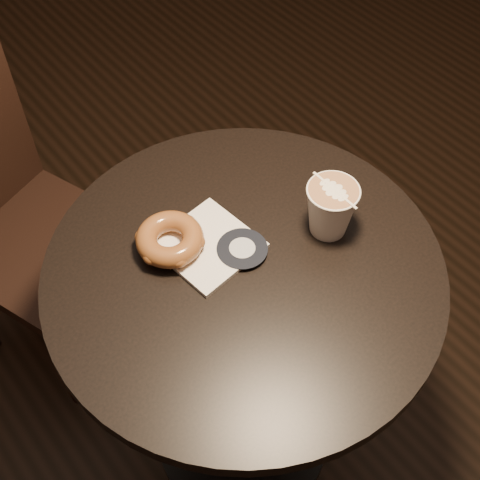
{
  "coord_description": "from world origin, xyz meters",
  "views": [
    {
      "loc": [
        -0.42,
        -0.52,
        1.69
      ],
      "look_at": [
        0.01,
        0.03,
        0.79
      ],
      "focal_mm": 50.0,
      "sensor_mm": 36.0,
      "label": 1
    }
  ],
  "objects_px": {
    "cafe_table": "(244,326)",
    "chair": "(2,203)",
    "doughnut": "(170,239)",
    "pastry_bag": "(208,245)",
    "latte_cup": "(330,210)"
  },
  "relations": [
    {
      "from": "chair",
      "to": "doughnut",
      "type": "xyz_separation_m",
      "value": [
        0.14,
        -0.52,
        0.27
      ]
    },
    {
      "from": "pastry_bag",
      "to": "latte_cup",
      "type": "relative_size",
      "value": 1.49
    },
    {
      "from": "pastry_bag",
      "to": "latte_cup",
      "type": "xyz_separation_m",
      "value": [
        0.19,
        -0.1,
        0.05
      ]
    },
    {
      "from": "pastry_bag",
      "to": "cafe_table",
      "type": "bearing_deg",
      "value": -80.54
    },
    {
      "from": "pastry_bag",
      "to": "chair",
      "type": "bearing_deg",
      "value": 103.07
    },
    {
      "from": "cafe_table",
      "to": "doughnut",
      "type": "relative_size",
      "value": 6.3
    },
    {
      "from": "cafe_table",
      "to": "chair",
      "type": "relative_size",
      "value": 0.82
    },
    {
      "from": "pastry_bag",
      "to": "latte_cup",
      "type": "height_order",
      "value": "latte_cup"
    },
    {
      "from": "chair",
      "to": "pastry_bag",
      "type": "bearing_deg",
      "value": -89.79
    },
    {
      "from": "doughnut",
      "to": "chair",
      "type": "bearing_deg",
      "value": 105.68
    },
    {
      "from": "pastry_bag",
      "to": "doughnut",
      "type": "distance_m",
      "value": 0.07
    },
    {
      "from": "cafe_table",
      "to": "latte_cup",
      "type": "distance_m",
      "value": 0.31
    },
    {
      "from": "latte_cup",
      "to": "chair",
      "type": "bearing_deg",
      "value": 121.0
    },
    {
      "from": "chair",
      "to": "latte_cup",
      "type": "bearing_deg",
      "value": -78.54
    },
    {
      "from": "chair",
      "to": "doughnut",
      "type": "distance_m",
      "value": 0.6
    }
  ]
}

